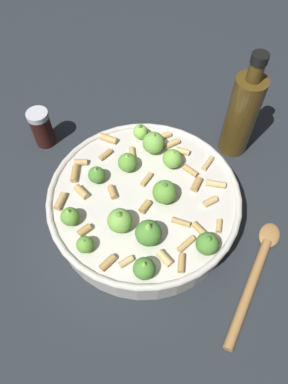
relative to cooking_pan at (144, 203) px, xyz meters
The scene contains 5 objects.
ground_plane 0.04m from the cooking_pan, 124.90° to the left, with size 2.40×2.40×0.00m, color #23282D.
cooking_pan is the anchor object (origin of this frame).
pepper_shaker 0.28m from the cooking_pan, behind, with size 0.04×0.04×0.09m.
olive_oil_bottle 0.26m from the cooking_pan, 78.97° to the left, with size 0.06×0.06×0.23m.
wooden_spoon 0.22m from the cooking_pan, ahead, with size 0.07×0.24×0.02m.
Camera 1 is at (0.20, -0.26, 0.57)m, focal length 32.64 mm.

